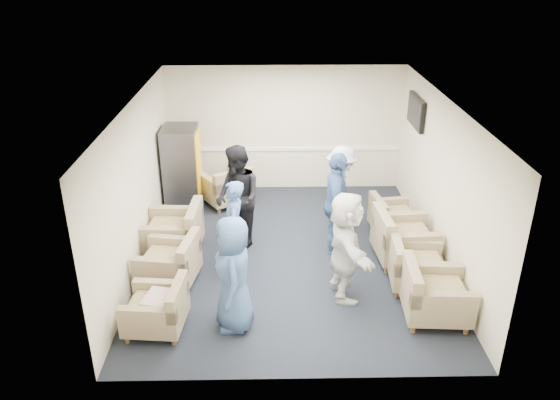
{
  "coord_description": "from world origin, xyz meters",
  "views": [
    {
      "loc": [
        -0.33,
        -8.21,
        4.86
      ],
      "look_at": [
        -0.17,
        0.2,
        0.97
      ],
      "focal_mm": 35.0,
      "sensor_mm": 36.0,
      "label": 1
    }
  ],
  "objects_px": {
    "armchair_right_near": "(432,296)",
    "armchair_corner": "(227,188)",
    "armchair_right_far": "(391,218)",
    "armchair_left_mid": "(172,264)",
    "armchair_left_far": "(177,233)",
    "person_mid_left": "(233,229)",
    "person_front_right": "(346,246)",
    "person_mid_right": "(336,204)",
    "armchair_right_midfar": "(401,240)",
    "armchair_right_midnear": "(414,267)",
    "person_back_right": "(341,188)",
    "armchair_left_near": "(159,310)",
    "person_front_left": "(233,274)",
    "person_back_left": "(238,198)",
    "vending_machine": "(182,168)"
  },
  "relations": [
    {
      "from": "armchair_left_far",
      "to": "person_mid_left",
      "type": "xyz_separation_m",
      "value": [
        1.04,
        -0.65,
        0.43
      ]
    },
    {
      "from": "person_back_left",
      "to": "person_back_right",
      "type": "distance_m",
      "value": 1.99
    },
    {
      "from": "armchair_right_midnear",
      "to": "person_back_left",
      "type": "bearing_deg",
      "value": 68.36
    },
    {
      "from": "armchair_right_near",
      "to": "armchair_corner",
      "type": "distance_m",
      "value": 5.05
    },
    {
      "from": "armchair_right_far",
      "to": "armchair_left_far",
      "type": "bearing_deg",
      "value": 90.92
    },
    {
      "from": "armchair_left_far",
      "to": "vending_machine",
      "type": "relative_size",
      "value": 0.59
    },
    {
      "from": "person_front_left",
      "to": "person_back_left",
      "type": "height_order",
      "value": "person_back_left"
    },
    {
      "from": "armchair_left_mid",
      "to": "armchair_corner",
      "type": "distance_m",
      "value": 3.03
    },
    {
      "from": "armchair_left_mid",
      "to": "person_back_left",
      "type": "bearing_deg",
      "value": 150.26
    },
    {
      "from": "person_back_right",
      "to": "armchair_right_midfar",
      "type": "bearing_deg",
      "value": -147.06
    },
    {
      "from": "armchair_left_mid",
      "to": "person_mid_left",
      "type": "relative_size",
      "value": 0.62
    },
    {
      "from": "armchair_left_mid",
      "to": "armchair_left_far",
      "type": "relative_size",
      "value": 1.0
    },
    {
      "from": "vending_machine",
      "to": "person_front_left",
      "type": "distance_m",
      "value": 4.13
    },
    {
      "from": "armchair_left_mid",
      "to": "armchair_right_midnear",
      "type": "relative_size",
      "value": 1.1
    },
    {
      "from": "vending_machine",
      "to": "person_back_left",
      "type": "xyz_separation_m",
      "value": [
        1.2,
        -1.61,
        0.07
      ]
    },
    {
      "from": "person_front_left",
      "to": "person_mid_left",
      "type": "distance_m",
      "value": 1.41
    },
    {
      "from": "armchair_right_near",
      "to": "person_front_right",
      "type": "height_order",
      "value": "person_front_right"
    },
    {
      "from": "armchair_right_midnear",
      "to": "person_front_left",
      "type": "relative_size",
      "value": 0.53
    },
    {
      "from": "person_mid_left",
      "to": "person_mid_right",
      "type": "bearing_deg",
      "value": 108.85
    },
    {
      "from": "vending_machine",
      "to": "armchair_right_near",
      "type": "bearing_deg",
      "value": -43.13
    },
    {
      "from": "armchair_right_midfar",
      "to": "armchair_corner",
      "type": "height_order",
      "value": "armchair_right_midfar"
    },
    {
      "from": "person_front_left",
      "to": "armchair_left_far",
      "type": "bearing_deg",
      "value": -156.31
    },
    {
      "from": "armchair_right_far",
      "to": "vending_machine",
      "type": "distance_m",
      "value": 4.22
    },
    {
      "from": "armchair_left_far",
      "to": "person_back_left",
      "type": "distance_m",
      "value": 1.23
    },
    {
      "from": "person_mid_left",
      "to": "person_front_left",
      "type": "bearing_deg",
      "value": 1.24
    },
    {
      "from": "person_mid_left",
      "to": "person_back_right",
      "type": "distance_m",
      "value": 2.45
    },
    {
      "from": "person_back_left",
      "to": "person_mid_right",
      "type": "bearing_deg",
      "value": 53.23
    },
    {
      "from": "armchair_left_far",
      "to": "person_front_right",
      "type": "distance_m",
      "value": 3.09
    },
    {
      "from": "person_back_right",
      "to": "person_mid_right",
      "type": "relative_size",
      "value": 0.89
    },
    {
      "from": "armchair_right_far",
      "to": "person_mid_right",
      "type": "distance_m",
      "value": 1.43
    },
    {
      "from": "armchair_right_far",
      "to": "armchair_right_near",
      "type": "bearing_deg",
      "value": 172.72
    },
    {
      "from": "armchair_left_near",
      "to": "armchair_right_near",
      "type": "distance_m",
      "value": 3.84
    },
    {
      "from": "armchair_left_near",
      "to": "armchair_left_far",
      "type": "xyz_separation_m",
      "value": [
        -0.08,
        2.13,
        0.06
      ]
    },
    {
      "from": "armchair_left_far",
      "to": "person_mid_left",
      "type": "relative_size",
      "value": 0.62
    },
    {
      "from": "armchair_right_far",
      "to": "person_front_right",
      "type": "distance_m",
      "value": 2.34
    },
    {
      "from": "armchair_right_midfar",
      "to": "armchair_right_midnear",
      "type": "bearing_deg",
      "value": 178.81
    },
    {
      "from": "armchair_corner",
      "to": "person_mid_left",
      "type": "distance_m",
      "value": 2.7
    },
    {
      "from": "armchair_left_mid",
      "to": "person_front_right",
      "type": "bearing_deg",
      "value": 91.19
    },
    {
      "from": "armchair_right_midfar",
      "to": "armchair_left_far",
      "type": "bearing_deg",
      "value": 81.43
    },
    {
      "from": "armchair_right_near",
      "to": "person_front_right",
      "type": "relative_size",
      "value": 0.56
    },
    {
      "from": "armchair_left_near",
      "to": "armchair_corner",
      "type": "distance_m",
      "value": 4.17
    },
    {
      "from": "armchair_left_far",
      "to": "armchair_right_far",
      "type": "xyz_separation_m",
      "value": [
        3.87,
        0.63,
        -0.07
      ]
    },
    {
      "from": "armchair_right_midfar",
      "to": "vending_machine",
      "type": "height_order",
      "value": "vending_machine"
    },
    {
      "from": "armchair_left_mid",
      "to": "armchair_corner",
      "type": "height_order",
      "value": "armchair_corner"
    },
    {
      "from": "person_front_right",
      "to": "armchair_right_midnear",
      "type": "bearing_deg",
      "value": -83.39
    },
    {
      "from": "armchair_right_midfar",
      "to": "person_front_left",
      "type": "height_order",
      "value": "person_front_left"
    },
    {
      "from": "armchair_left_near",
      "to": "armchair_right_midfar",
      "type": "relative_size",
      "value": 0.85
    },
    {
      "from": "armchair_left_mid",
      "to": "armchair_right_midnear",
      "type": "bearing_deg",
      "value": 97.14
    },
    {
      "from": "person_mid_left",
      "to": "person_front_right",
      "type": "height_order",
      "value": "person_front_right"
    },
    {
      "from": "armchair_right_midnear",
      "to": "armchair_right_midfar",
      "type": "relative_size",
      "value": 0.89
    }
  ]
}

